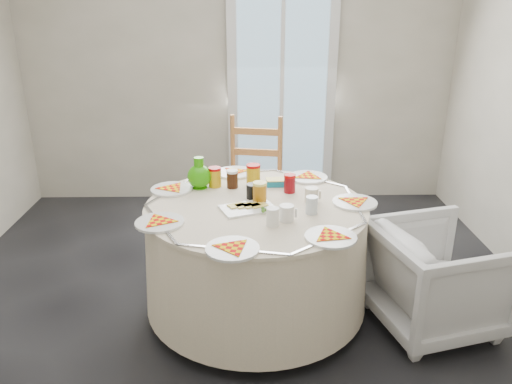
{
  "coord_description": "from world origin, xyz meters",
  "views": [
    {
      "loc": [
        0.07,
        -2.71,
        1.85
      ],
      "look_at": [
        0.12,
        0.03,
        0.8
      ],
      "focal_mm": 35.0,
      "sensor_mm": 36.0,
      "label": 1
    }
  ],
  "objects_px": {
    "table": "(256,256)",
    "wooden_chair": "(252,186)",
    "armchair": "(438,267)",
    "green_pitcher": "(199,165)"
  },
  "relations": [
    {
      "from": "table",
      "to": "wooden_chair",
      "type": "relative_size",
      "value": 1.34
    },
    {
      "from": "armchair",
      "to": "wooden_chair",
      "type": "bearing_deg",
      "value": 27.73
    },
    {
      "from": "table",
      "to": "armchair",
      "type": "bearing_deg",
      "value": -9.82
    },
    {
      "from": "table",
      "to": "green_pitcher",
      "type": "height_order",
      "value": "green_pitcher"
    },
    {
      "from": "wooden_chair",
      "to": "green_pitcher",
      "type": "relative_size",
      "value": 5.08
    },
    {
      "from": "wooden_chair",
      "to": "green_pitcher",
      "type": "distance_m",
      "value": 0.87
    },
    {
      "from": "wooden_chair",
      "to": "armchair",
      "type": "xyz_separation_m",
      "value": [
        1.07,
        -1.17,
        -0.08
      ]
    },
    {
      "from": "table",
      "to": "wooden_chair",
      "type": "xyz_separation_m",
      "value": [
        -0.01,
        0.98,
        0.09
      ]
    },
    {
      "from": "table",
      "to": "armchair",
      "type": "xyz_separation_m",
      "value": [
        1.06,
        -0.18,
        0.02
      ]
    },
    {
      "from": "armchair",
      "to": "table",
      "type": "bearing_deg",
      "value": 65.26
    }
  ]
}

